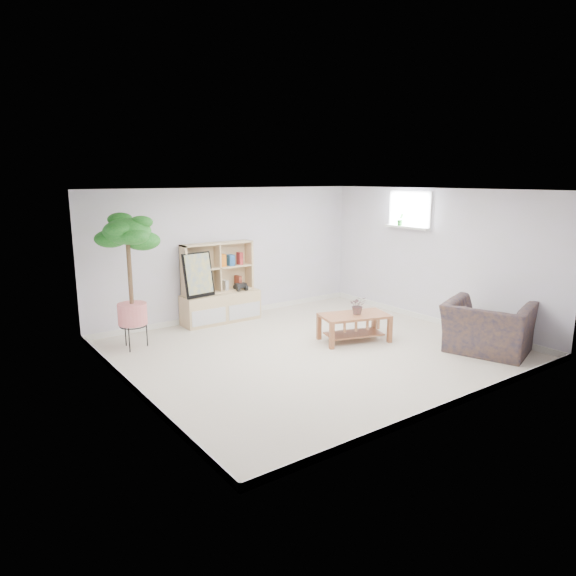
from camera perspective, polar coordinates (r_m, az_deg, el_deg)
floor at (r=7.87m, az=2.77°, el=-6.95°), size 5.50×5.00×0.01m
ceiling at (r=7.44m, az=2.96°, el=10.81°), size 5.50×5.00×0.01m
walls at (r=7.56m, az=2.86°, el=1.68°), size 5.51×5.01×2.40m
baseboard at (r=7.85m, az=2.77°, el=-6.60°), size 5.50×5.00×0.10m
window at (r=9.78m, az=13.42°, el=8.46°), size 0.10×0.98×0.68m
window_sill at (r=9.76m, az=13.09°, el=6.58°), size 0.14×1.00×0.04m
storage_unit at (r=9.31m, az=-7.53°, el=0.56°), size 1.44×0.49×1.44m
poster at (r=9.00m, az=-9.92°, el=1.44°), size 0.57×0.21×0.78m
toy_truck at (r=9.48m, az=-5.28°, el=0.19°), size 0.30×0.22×0.15m
coffee_table at (r=8.32m, az=7.35°, el=-4.39°), size 1.20×0.87×0.44m
table_plant at (r=8.25m, az=7.78°, el=-1.90°), size 0.35×0.34×0.29m
floor_tree at (r=8.05m, az=-17.11°, el=0.61°), size 0.88×0.88×2.07m
armchair at (r=8.21m, az=21.32°, el=-3.76°), size 1.36×1.46×0.88m
sill_plant at (r=9.86m, az=12.38°, el=7.45°), size 0.16×0.14×0.23m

